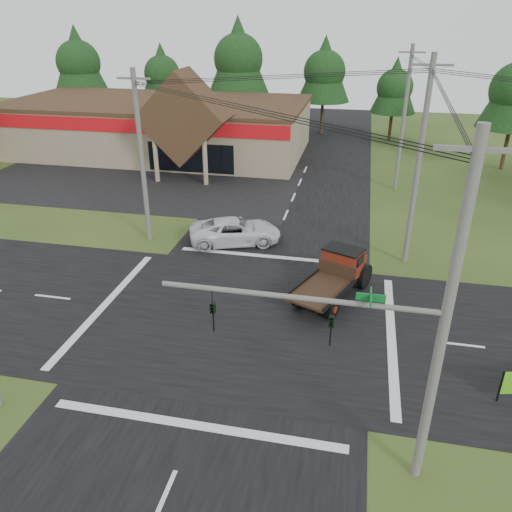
# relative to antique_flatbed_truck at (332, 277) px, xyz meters

# --- Properties ---
(ground) EXTENTS (120.00, 120.00, 0.00)m
(ground) POSITION_rel_antique_flatbed_truck_xyz_m (-4.05, -2.93, -1.20)
(ground) COLOR #2A3E16
(ground) RESTS_ON ground
(road_ns) EXTENTS (12.00, 120.00, 0.02)m
(road_ns) POSITION_rel_antique_flatbed_truck_xyz_m (-4.05, -2.93, -1.19)
(road_ns) COLOR black
(road_ns) RESTS_ON ground
(road_ew) EXTENTS (120.00, 12.00, 0.02)m
(road_ew) POSITION_rel_antique_flatbed_truck_xyz_m (-4.05, -2.93, -1.19)
(road_ew) COLOR black
(road_ew) RESTS_ON ground
(parking_apron) EXTENTS (28.00, 14.00, 0.02)m
(parking_apron) POSITION_rel_antique_flatbed_truck_xyz_m (-18.05, 16.07, -1.18)
(parking_apron) COLOR black
(parking_apron) RESTS_ON ground
(cvs_building) EXTENTS (30.40, 18.20, 9.19)m
(cvs_building) POSITION_rel_antique_flatbed_truck_xyz_m (-19.75, 26.64, 1.58)
(cvs_building) COLOR gray
(cvs_building) RESTS_ON ground
(traffic_signal_mast) EXTENTS (8.12, 0.24, 7.00)m
(traffic_signal_mast) POSITION_rel_antique_flatbed_truck_xyz_m (1.77, -10.43, 3.23)
(traffic_signal_mast) COLOR #595651
(traffic_signal_mast) RESTS_ON ground
(utility_pole_nr) EXTENTS (2.00, 0.30, 11.00)m
(utility_pole_nr) POSITION_rel_antique_flatbed_truck_xyz_m (3.45, -10.43, 4.44)
(utility_pole_nr) COLOR #595651
(utility_pole_nr) RESTS_ON ground
(utility_pole_nw) EXTENTS (2.00, 0.30, 10.50)m
(utility_pole_nw) POSITION_rel_antique_flatbed_truck_xyz_m (-12.05, 5.07, 4.19)
(utility_pole_nw) COLOR #595651
(utility_pole_nw) RESTS_ON ground
(utility_pole_ne) EXTENTS (2.00, 0.30, 11.50)m
(utility_pole_ne) POSITION_rel_antique_flatbed_truck_xyz_m (3.95, 5.07, 4.69)
(utility_pole_ne) COLOR #595651
(utility_pole_ne) RESTS_ON ground
(utility_pole_n) EXTENTS (2.00, 0.30, 11.20)m
(utility_pole_n) POSITION_rel_antique_flatbed_truck_xyz_m (3.95, 19.07, 4.54)
(utility_pole_n) COLOR #595651
(utility_pole_n) RESTS_ON ground
(tree_row_a) EXTENTS (6.72, 6.72, 12.12)m
(tree_row_a) POSITION_rel_antique_flatbed_truck_xyz_m (-34.05, 37.07, 6.85)
(tree_row_a) COLOR #332316
(tree_row_a) RESTS_ON ground
(tree_row_b) EXTENTS (5.60, 5.60, 10.10)m
(tree_row_b) POSITION_rel_antique_flatbed_truck_xyz_m (-24.05, 39.07, 5.51)
(tree_row_b) COLOR #332316
(tree_row_b) RESTS_ON ground
(tree_row_c) EXTENTS (7.28, 7.28, 13.13)m
(tree_row_c) POSITION_rel_antique_flatbed_truck_xyz_m (-14.05, 38.07, 7.52)
(tree_row_c) COLOR #332316
(tree_row_c) RESTS_ON ground
(tree_row_d) EXTENTS (6.16, 6.16, 11.11)m
(tree_row_d) POSITION_rel_antique_flatbed_truck_xyz_m (-4.05, 39.07, 6.18)
(tree_row_d) COLOR #332316
(tree_row_d) RESTS_ON ground
(tree_row_e) EXTENTS (5.04, 5.04, 9.09)m
(tree_row_e) POSITION_rel_antique_flatbed_truck_xyz_m (3.95, 37.07, 4.83)
(tree_row_e) COLOR #332316
(tree_row_e) RESTS_ON ground
(antique_flatbed_truck) EXTENTS (4.26, 6.13, 2.40)m
(antique_flatbed_truck) POSITION_rel_antique_flatbed_truck_xyz_m (0.00, 0.00, 0.00)
(antique_flatbed_truck) COLOR #5D1E0D
(antique_flatbed_truck) RESTS_ON ground
(white_pickup) EXTENTS (6.27, 4.36, 1.59)m
(white_pickup) POSITION_rel_antique_flatbed_truck_xyz_m (-6.47, 5.67, -0.40)
(white_pickup) COLOR silver
(white_pickup) RESTS_ON ground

